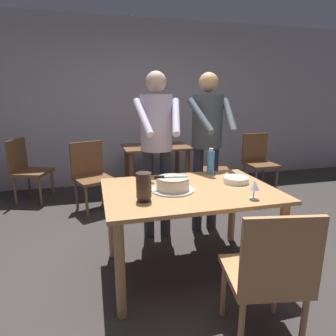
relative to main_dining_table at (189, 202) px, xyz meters
name	(u,v)px	position (x,y,z in m)	size (l,w,h in m)	color
ground_plane	(188,270)	(0.00, 0.00, -0.64)	(14.00, 14.00, 0.00)	#383330
back_wall	(135,104)	(0.00, 2.85, 0.71)	(10.00, 0.12, 2.70)	#ADA8B2
main_dining_table	(189,202)	(0.00, 0.00, 0.00)	(1.38, 0.97, 0.75)	tan
cake_on_platter	(173,184)	(-0.14, -0.01, 0.16)	(0.34, 0.34, 0.11)	silver
cake_knife	(164,177)	(-0.21, 0.00, 0.23)	(0.27, 0.06, 0.02)	silver
plate_stack	(236,180)	(0.45, 0.06, 0.14)	(0.22, 0.22, 0.05)	white
wine_glass_near	(254,186)	(0.38, -0.35, 0.22)	(0.08, 0.08, 0.14)	silver
water_bottle	(211,162)	(0.35, 0.39, 0.23)	(0.07, 0.07, 0.25)	#387AC6
hurricane_lamp	(144,187)	(-0.41, -0.19, 0.22)	(0.11, 0.11, 0.21)	black
person_cutting_cake	(157,138)	(-0.12, 0.69, 0.44)	(0.47, 0.56, 1.72)	#2D2D38
person_standing_beside	(207,136)	(0.44, 0.72, 0.44)	(0.47, 0.56, 1.72)	#2D2D38
chair_near_side	(269,274)	(0.19, -0.86, -0.15)	(0.51, 0.51, 0.90)	tan
background_table	(156,156)	(0.19, 2.15, -0.06)	(1.00, 0.70, 0.74)	brown
background_chair_0	(209,167)	(0.86, 1.63, -0.15)	(0.55, 0.55, 0.90)	brown
background_chair_1	(27,168)	(-1.67, 2.23, -0.15)	(0.56, 0.56, 0.90)	brown
background_chair_2	(91,174)	(-0.78, 1.67, -0.15)	(0.57, 0.57, 0.90)	brown
background_chair_3	(258,160)	(1.81, 1.87, -0.15)	(0.44, 0.44, 0.90)	brown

